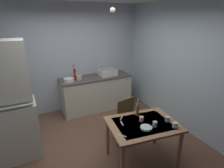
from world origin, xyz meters
TOP-DOWN VIEW (x-y plane):
  - ground_plane at (0.00, 0.00)m, footprint 4.77×4.77m
  - wall_back at (0.00, 1.91)m, footprint 3.87×0.10m
  - wall_right at (1.94, 0.00)m, footprint 0.10×3.82m
  - hutch_cabinet at (-1.44, 0.43)m, footprint 0.86×0.52m
  - counter_cabinet at (0.55, 1.54)m, footprint 1.84×0.64m
  - sink_basin at (0.89, 1.54)m, footprint 0.44×0.34m
  - hand_pump at (0.01, 1.58)m, footprint 0.05×0.27m
  - mixing_bowl_counter at (-0.17, 1.49)m, footprint 0.25×0.25m
  - stoneware_crock at (0.09, 1.51)m, footprint 0.13×0.13m
  - dining_table at (0.47, -0.65)m, footprint 1.19×0.96m
  - chair_far_side at (0.45, -0.02)m, footprint 0.46×0.46m
  - serving_bowl_wide at (0.42, -0.80)m, footprint 0.18×0.18m
  - teacup_cream at (0.57, -0.81)m, footprint 0.07×0.07m
  - teacup_mint at (0.84, -0.97)m, footprint 0.08×0.08m
  - mug_tall at (0.86, -0.78)m, footprint 0.08×0.08m
  - mug_dark at (0.49, -0.59)m, footprint 0.07×0.07m
  - glass_bottle at (0.54, -0.39)m, footprint 0.06×0.06m
  - table_knife at (0.94, -0.47)m, footprint 0.09×0.20m
  - teaspoon_near_bowl at (0.17, -0.51)m, footprint 0.04×0.13m
  - teaspoon_by_cup at (0.25, -0.35)m, footprint 0.11×0.11m
  - serving_spoon at (-0.00, -0.79)m, footprint 0.11×0.12m
  - pendant_bulb at (0.24, -0.04)m, footprint 0.08×0.08m

SIDE VIEW (x-z plane):
  - ground_plane at x=0.00m, z-range 0.00..0.00m
  - counter_cabinet at x=0.55m, z-range 0.00..0.90m
  - chair_far_side at x=0.45m, z-range 0.01..0.97m
  - dining_table at x=0.47m, z-range 0.28..1.02m
  - table_knife at x=0.94m, z-range 0.75..0.75m
  - teaspoon_near_bowl at x=0.17m, z-range 0.75..0.75m
  - teaspoon_by_cup at x=0.25m, z-range 0.75..0.75m
  - serving_spoon at x=0.00m, z-range 0.75..0.75m
  - serving_bowl_wide at x=0.42m, z-range 0.75..0.78m
  - mug_tall at x=0.86m, z-range 0.75..0.83m
  - mug_dark at x=0.49m, z-range 0.75..0.83m
  - teacup_mint at x=0.84m, z-range 0.75..0.83m
  - teacup_cream at x=0.57m, z-range 0.75..0.84m
  - glass_bottle at x=0.54m, z-range 0.72..1.01m
  - mixing_bowl_counter at x=-0.17m, z-range 0.90..0.97m
  - hutch_cabinet at x=-1.44m, z-range -0.06..1.96m
  - stoneware_crock at x=0.09m, z-range 0.90..1.01m
  - sink_basin at x=0.89m, z-range 0.90..1.05m
  - hand_pump at x=0.01m, z-range 0.87..1.26m
  - wall_back at x=0.00m, z-range 0.00..2.70m
  - wall_right at x=1.94m, z-range 0.00..2.70m
  - pendant_bulb at x=0.24m, z-range 2.40..2.48m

